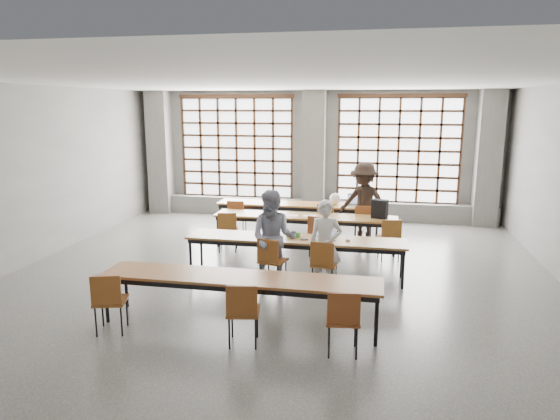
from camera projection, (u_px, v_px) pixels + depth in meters
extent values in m
plane|color=#4E4E4C|center=(276.00, 281.00, 8.99)|extent=(11.00, 11.00, 0.00)
plane|color=silver|center=(276.00, 81.00, 8.27)|extent=(11.00, 11.00, 0.00)
plane|color=#61615E|center=(315.00, 155.00, 13.91)|extent=(10.00, 0.00, 10.00)
plane|color=#61615E|center=(112.00, 311.00, 3.35)|extent=(10.00, 0.00, 10.00)
plane|color=#61615E|center=(21.00, 177.00, 9.57)|extent=(0.00, 11.00, 11.00)
cube|color=#5B5B59|center=(160.00, 153.00, 14.49)|extent=(0.60, 0.55, 3.50)
cube|color=#5B5B59|center=(314.00, 156.00, 13.64)|extent=(0.60, 0.55, 3.50)
cube|color=#5B5B59|center=(488.00, 159.00, 12.79)|extent=(0.60, 0.55, 3.50)
cube|color=white|center=(237.00, 148.00, 14.28)|extent=(3.20, 0.02, 2.80)
cube|color=black|center=(236.00, 148.00, 14.21)|extent=(3.20, 0.05, 2.80)
cube|color=black|center=(237.00, 198.00, 14.51)|extent=(3.32, 0.07, 0.10)
cube|color=black|center=(236.00, 96.00, 13.91)|extent=(3.32, 0.07, 0.10)
cube|color=white|center=(398.00, 151.00, 13.44)|extent=(3.20, 0.02, 2.80)
cube|color=black|center=(398.00, 151.00, 13.36)|extent=(3.20, 0.05, 2.80)
cube|color=black|center=(396.00, 204.00, 13.66)|extent=(3.32, 0.07, 0.10)
cube|color=black|center=(401.00, 95.00, 13.06)|extent=(3.32, 0.07, 0.10)
cube|color=#5B5B59|center=(314.00, 209.00, 14.03)|extent=(9.80, 0.35, 0.50)
cube|color=brown|center=(298.00, 204.00, 12.27)|extent=(4.00, 0.70, 0.04)
cube|color=black|center=(298.00, 207.00, 12.28)|extent=(3.90, 0.64, 0.08)
cylinder|color=black|center=(220.00, 218.00, 12.42)|extent=(0.05, 0.05, 0.69)
cylinder|color=black|center=(227.00, 213.00, 12.98)|extent=(0.05, 0.05, 0.69)
cylinder|color=black|center=(377.00, 225.00, 11.70)|extent=(0.05, 0.05, 0.69)
cylinder|color=black|center=(377.00, 220.00, 12.26)|extent=(0.05, 0.05, 0.69)
cube|color=brown|center=(305.00, 216.00, 10.94)|extent=(4.00, 0.70, 0.04)
cube|color=black|center=(305.00, 219.00, 10.95)|extent=(3.90, 0.64, 0.08)
cylinder|color=black|center=(218.00, 232.00, 11.09)|extent=(0.05, 0.05, 0.69)
cylinder|color=black|center=(225.00, 225.00, 11.65)|extent=(0.05, 0.05, 0.69)
cylinder|color=black|center=(394.00, 240.00, 10.37)|extent=(0.05, 0.05, 0.69)
cylinder|color=black|center=(393.00, 233.00, 10.93)|extent=(0.05, 0.05, 0.69)
cube|color=brown|center=(295.00, 239.00, 9.09)|extent=(4.00, 0.70, 0.04)
cube|color=black|center=(295.00, 242.00, 9.10)|extent=(3.90, 0.64, 0.08)
cylinder|color=black|center=(191.00, 257.00, 9.25)|extent=(0.05, 0.05, 0.69)
cylinder|color=black|center=(201.00, 248.00, 9.80)|extent=(0.05, 0.05, 0.69)
cylinder|color=black|center=(403.00, 270.00, 8.52)|extent=(0.05, 0.05, 0.69)
cylinder|color=black|center=(402.00, 260.00, 9.08)|extent=(0.05, 0.05, 0.69)
cube|color=brown|center=(240.00, 278.00, 7.05)|extent=(4.00, 0.70, 0.04)
cube|color=black|center=(240.00, 282.00, 7.06)|extent=(3.90, 0.64, 0.08)
cylinder|color=black|center=(107.00, 300.00, 7.21)|extent=(0.05, 0.05, 0.69)
cylinder|color=black|center=(126.00, 286.00, 7.76)|extent=(0.05, 0.05, 0.69)
cylinder|color=black|center=(376.00, 321.00, 6.48)|extent=(0.05, 0.05, 0.69)
cylinder|color=black|center=(377.00, 304.00, 7.04)|extent=(0.05, 0.05, 0.69)
cube|color=brown|center=(237.00, 217.00, 12.05)|extent=(0.45, 0.45, 0.04)
cube|color=brown|center=(236.00, 209.00, 11.81)|extent=(0.40, 0.06, 0.40)
cylinder|color=black|center=(238.00, 226.00, 12.10)|extent=(0.02, 0.02, 0.45)
cube|color=brown|center=(328.00, 221.00, 11.64)|extent=(0.52, 0.52, 0.04)
cube|color=brown|center=(325.00, 213.00, 11.42)|extent=(0.39, 0.14, 0.40)
cylinder|color=black|center=(328.00, 230.00, 11.69)|extent=(0.02, 0.02, 0.45)
cube|color=brown|center=(363.00, 223.00, 11.49)|extent=(0.45, 0.45, 0.04)
cube|color=brown|center=(364.00, 215.00, 11.25)|extent=(0.40, 0.06, 0.40)
cylinder|color=black|center=(363.00, 232.00, 11.54)|extent=(0.02, 0.02, 0.45)
cube|color=brown|center=(228.00, 230.00, 10.76)|extent=(0.50, 0.50, 0.04)
cube|color=brown|center=(227.00, 222.00, 10.52)|extent=(0.40, 0.12, 0.40)
cylinder|color=black|center=(228.00, 240.00, 10.81)|extent=(0.02, 0.02, 0.45)
cube|color=brown|center=(320.00, 235.00, 10.39)|extent=(0.51, 0.51, 0.04)
cube|color=brown|center=(317.00, 226.00, 10.16)|extent=(0.39, 0.13, 0.40)
cylinder|color=black|center=(320.00, 245.00, 10.43)|extent=(0.02, 0.02, 0.45)
cube|color=brown|center=(389.00, 238.00, 10.12)|extent=(0.50, 0.50, 0.04)
cube|color=brown|center=(392.00, 230.00, 9.88)|extent=(0.40, 0.11, 0.40)
cylinder|color=black|center=(388.00, 249.00, 10.17)|extent=(0.02, 0.02, 0.45)
cube|color=brown|center=(273.00, 261.00, 8.67)|extent=(0.51, 0.51, 0.04)
cube|color=brown|center=(268.00, 251.00, 8.44)|extent=(0.40, 0.13, 0.40)
cylinder|color=black|center=(273.00, 273.00, 8.72)|extent=(0.02, 0.02, 0.45)
cube|color=brown|center=(325.00, 264.00, 8.50)|extent=(0.47, 0.47, 0.04)
cube|color=brown|center=(322.00, 254.00, 8.27)|extent=(0.40, 0.08, 0.40)
cylinder|color=black|center=(324.00, 276.00, 8.55)|extent=(0.02, 0.02, 0.45)
cube|color=brown|center=(111.00, 301.00, 6.89)|extent=(0.52, 0.52, 0.04)
cube|color=brown|center=(106.00, 290.00, 6.65)|extent=(0.39, 0.14, 0.40)
cylinder|color=black|center=(112.00, 316.00, 6.94)|extent=(0.02, 0.02, 0.45)
cube|color=brown|center=(243.00, 311.00, 6.54)|extent=(0.49, 0.49, 0.04)
cube|color=brown|center=(242.00, 301.00, 6.29)|extent=(0.40, 0.10, 0.40)
cylinder|color=black|center=(244.00, 327.00, 6.58)|extent=(0.02, 0.02, 0.45)
cube|color=brown|center=(343.00, 320.00, 6.29)|extent=(0.46, 0.46, 0.04)
cube|color=brown|center=(344.00, 309.00, 6.05)|extent=(0.40, 0.07, 0.40)
cylinder|color=black|center=(342.00, 336.00, 6.34)|extent=(0.02, 0.02, 0.45)
imported|color=silver|center=(325.00, 245.00, 8.48)|extent=(0.57, 0.38, 1.54)
imported|color=#182049|center=(274.00, 238.00, 8.64)|extent=(0.82, 0.64, 1.68)
imported|color=black|center=(364.00, 202.00, 11.44)|extent=(1.36, 1.10, 1.83)
cube|color=silver|center=(326.00, 238.00, 9.03)|extent=(0.39, 0.30, 0.02)
cube|color=black|center=(326.00, 238.00, 9.01)|extent=(0.32, 0.22, 0.00)
cube|color=silver|center=(326.00, 230.00, 9.14)|extent=(0.37, 0.11, 0.26)
cube|color=#8CA7F2|center=(326.00, 231.00, 9.13)|extent=(0.31, 0.09, 0.21)
cube|color=#AFB0B4|center=(354.00, 205.00, 12.05)|extent=(0.39, 0.31, 0.02)
cube|color=black|center=(354.00, 204.00, 12.04)|extent=(0.32, 0.22, 0.00)
cube|color=#AFB0B4|center=(355.00, 199.00, 12.16)|extent=(0.37, 0.12, 0.26)
cube|color=#92B9FD|center=(355.00, 200.00, 12.15)|extent=(0.31, 0.09, 0.21)
ellipsoid|color=white|center=(348.00, 240.00, 8.88)|extent=(0.12, 0.10, 0.04)
cube|color=#348D2E|center=(293.00, 234.00, 9.16)|extent=(0.26, 0.12, 0.09)
cube|color=black|center=(304.00, 239.00, 8.95)|extent=(0.14, 0.10, 0.01)
cube|color=white|center=(291.00, 215.00, 10.94)|extent=(0.31, 0.22, 0.00)
cube|color=silver|center=(310.00, 216.00, 10.91)|extent=(0.34, 0.28, 0.00)
cube|color=black|center=(380.00, 209.00, 10.64)|extent=(0.36, 0.28, 0.40)
ellipsoid|color=white|center=(335.00, 199.00, 12.11)|extent=(0.29, 0.25, 0.29)
cube|color=#B5162B|center=(110.00, 297.00, 6.88)|extent=(0.21, 0.11, 0.06)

